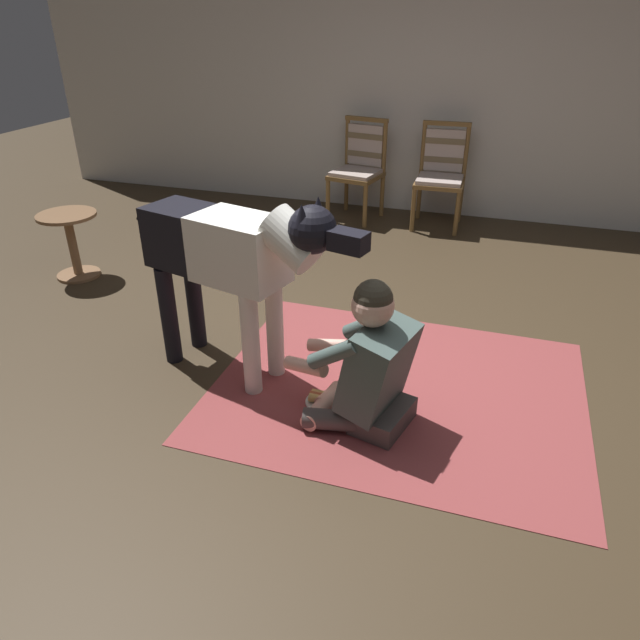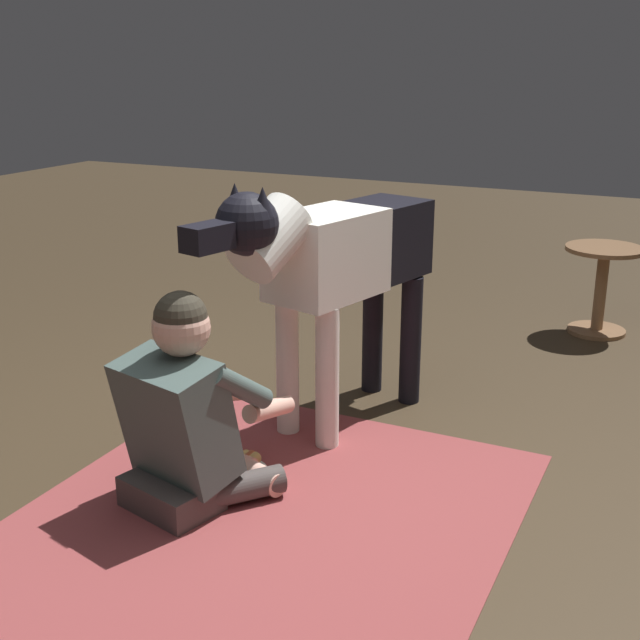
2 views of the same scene
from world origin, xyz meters
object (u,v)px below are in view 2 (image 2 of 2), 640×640
hot_dog_on_plate (242,466)px  large_dog (335,262)px  person_sitting_on_floor (188,418)px  round_side_table (602,282)px

hot_dog_on_plate → large_dog: bearing=165.8°
person_sitting_on_floor → large_dog: 0.96m
large_dog → hot_dog_on_plate: large_dog is taller
large_dog → hot_dog_on_plate: bearing=-14.2°
person_sitting_on_floor → large_dog: bearing=165.8°
person_sitting_on_floor → hot_dog_on_plate: (-0.26, 0.07, -0.31)m
large_dog → hot_dog_on_plate: (0.57, -0.14, -0.73)m
large_dog → person_sitting_on_floor: bearing=-14.2°
round_side_table → person_sitting_on_floor: bearing=-22.2°
hot_dog_on_plate → round_side_table: size_ratio=0.38×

